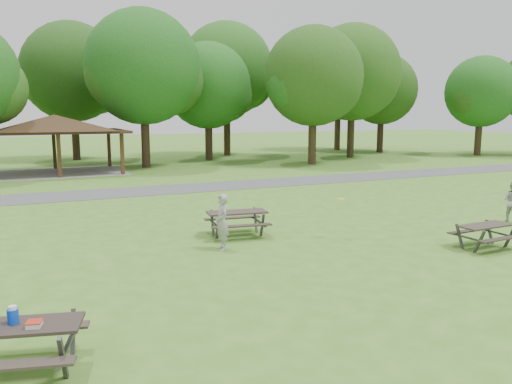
% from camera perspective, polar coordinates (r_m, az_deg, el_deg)
% --- Properties ---
extents(ground, '(160.00, 160.00, 0.00)m').
position_cam_1_polar(ground, '(12.74, 3.49, -8.67)').
color(ground, '#437521').
rests_on(ground, ground).
extents(asphalt_path, '(120.00, 3.20, 0.02)m').
position_cam_1_polar(asphalt_path, '(25.64, -11.46, 0.20)').
color(asphalt_path, '#4A4A4C').
rests_on(asphalt_path, ground).
extents(pavilion, '(8.60, 7.01, 3.76)m').
position_cam_1_polar(pavilion, '(34.74, -22.00, 7.06)').
color(pavilion, '#341E13').
rests_on(pavilion, ground).
extents(tree_row_e, '(8.40, 8.00, 11.02)m').
position_cam_1_polar(tree_row_e, '(36.68, -12.63, 13.38)').
color(tree_row_e, black).
rests_on(tree_row_e, ground).
extents(tree_row_f, '(7.35, 7.00, 9.55)m').
position_cam_1_polar(tree_row_f, '(41.63, -5.40, 11.72)').
color(tree_row_f, black).
rests_on(tree_row_f, ground).
extents(tree_row_g, '(7.77, 7.40, 10.25)m').
position_cam_1_polar(tree_row_g, '(38.35, 6.66, 12.66)').
color(tree_row_g, '#2E2114').
rests_on(tree_row_g, ground).
extents(tree_row_h, '(8.61, 8.20, 11.37)m').
position_cam_1_polar(tree_row_h, '(44.61, 11.05, 12.94)').
color(tree_row_h, black).
rests_on(tree_row_h, ground).
extents(tree_row_i, '(7.14, 6.80, 9.52)m').
position_cam_1_polar(tree_row_i, '(50.95, 14.24, 11.07)').
color(tree_row_i, black).
rests_on(tree_row_i, ground).
extents(tree_row_j, '(6.72, 6.40, 8.96)m').
position_cam_1_polar(tree_row_j, '(50.38, 24.38, 10.18)').
color(tree_row_j, black).
rests_on(tree_row_j, ground).
extents(tree_deep_b, '(8.40, 8.00, 11.13)m').
position_cam_1_polar(tree_deep_b, '(43.98, -20.14, 12.44)').
color(tree_deep_b, black).
rests_on(tree_deep_b, ground).
extents(tree_deep_c, '(8.82, 8.40, 11.90)m').
position_cam_1_polar(tree_deep_c, '(46.06, -3.27, 13.48)').
color(tree_deep_c, black).
rests_on(tree_deep_c, ground).
extents(tree_deep_d, '(8.40, 8.00, 11.27)m').
position_cam_1_polar(tree_deep_d, '(53.45, 9.50, 12.31)').
color(tree_deep_d, '#312115').
rests_on(tree_deep_d, ground).
extents(picnic_table_near, '(2.17, 1.91, 1.29)m').
position_cam_1_polar(picnic_table_near, '(8.44, -26.97, -13.80)').
color(picnic_table_near, black).
rests_on(picnic_table_near, ground).
extents(picnic_table_middle, '(2.07, 1.76, 0.81)m').
position_cam_1_polar(picnic_table_middle, '(15.84, -2.18, -2.90)').
color(picnic_table_middle, '#312823').
rests_on(picnic_table_middle, ground).
extents(picnic_table_far, '(1.68, 1.37, 0.71)m').
position_cam_1_polar(picnic_table_far, '(15.86, 24.72, -3.99)').
color(picnic_table_far, '#2F2822').
rests_on(picnic_table_far, ground).
extents(frisbee_in_flight, '(0.25, 0.25, 0.02)m').
position_cam_1_polar(frisbee_in_flight, '(15.59, 9.73, -0.80)').
color(frisbee_in_flight, yellow).
rests_on(frisbee_in_flight, ground).
extents(frisbee_thrower, '(0.41, 0.60, 1.60)m').
position_cam_1_polar(frisbee_thrower, '(14.19, -3.89, -3.48)').
color(frisbee_thrower, '#98989A').
rests_on(frisbee_thrower, ground).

